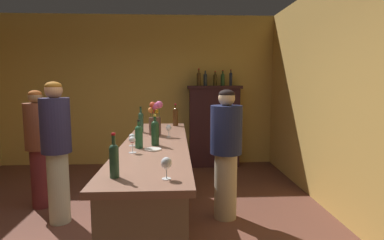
{
  "coord_description": "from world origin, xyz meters",
  "views": [
    {
      "loc": [
        0.77,
        -2.92,
        1.65
      ],
      "look_at": [
        0.94,
        0.33,
        1.26
      ],
      "focal_mm": 28.84,
      "sensor_mm": 36.0,
      "label": 1
    }
  ],
  "objects_px": {
    "wine_bottle_merlot": "(175,116)",
    "flower_arrangement": "(155,119)",
    "wine_bottle_malbec": "(141,121)",
    "wine_bottle_pinot": "(155,132)",
    "wine_glass_front": "(132,141)",
    "wine_glass_rear": "(132,137)",
    "display_bottle_midright": "(223,79)",
    "patron_by_cabinet": "(38,144)",
    "wine_bottle_chardonnay": "(114,159)",
    "display_bottle_midleft": "(205,79)",
    "display_cabinet": "(214,124)",
    "patron_in_navy": "(57,146)",
    "display_bottle_left": "(199,78)",
    "bartender": "(226,149)",
    "wine_bottle_syrah": "(139,135)",
    "wine_glass_mid": "(166,164)",
    "display_bottle_center": "(215,79)",
    "display_bottle_right": "(231,78)",
    "bar_counter": "(156,187)",
    "wine_glass_spare": "(169,128)",
    "cheese_plate": "(153,149)"
  },
  "relations": [
    {
      "from": "display_cabinet",
      "to": "display_bottle_midleft",
      "type": "xyz_separation_m",
      "value": [
        -0.18,
        0.0,
        0.89
      ]
    },
    {
      "from": "display_bottle_center",
      "to": "display_bottle_midright",
      "type": "height_order",
      "value": "display_bottle_midright"
    },
    {
      "from": "patron_by_cabinet",
      "to": "patron_in_navy",
      "type": "relative_size",
      "value": 0.93
    },
    {
      "from": "wine_glass_spare",
      "to": "bartender",
      "type": "relative_size",
      "value": 0.09
    },
    {
      "from": "display_cabinet",
      "to": "cheese_plate",
      "type": "distance_m",
      "value": 3.26
    },
    {
      "from": "display_cabinet",
      "to": "wine_glass_spare",
      "type": "distance_m",
      "value": 2.58
    },
    {
      "from": "flower_arrangement",
      "to": "display_bottle_center",
      "type": "height_order",
      "value": "display_bottle_center"
    },
    {
      "from": "display_bottle_left",
      "to": "bartender",
      "type": "bearing_deg",
      "value": -86.3
    },
    {
      "from": "wine_bottle_malbec",
      "to": "wine_bottle_pinot",
      "type": "bearing_deg",
      "value": -74.31
    },
    {
      "from": "wine_bottle_pinot",
      "to": "display_bottle_center",
      "type": "xyz_separation_m",
      "value": [
        0.97,
        2.9,
        0.56
      ]
    },
    {
      "from": "wine_glass_rear",
      "to": "patron_by_cabinet",
      "type": "distance_m",
      "value": 1.7
    },
    {
      "from": "flower_arrangement",
      "to": "patron_by_cabinet",
      "type": "xyz_separation_m",
      "value": [
        -1.55,
        0.33,
        -0.35
      ]
    },
    {
      "from": "display_cabinet",
      "to": "bar_counter",
      "type": "bearing_deg",
      "value": -109.58
    },
    {
      "from": "wine_glass_front",
      "to": "wine_glass_rear",
      "type": "relative_size",
      "value": 1.19
    },
    {
      "from": "wine_bottle_merlot",
      "to": "display_bottle_midleft",
      "type": "relative_size",
      "value": 1.07
    },
    {
      "from": "cheese_plate",
      "to": "flower_arrangement",
      "type": "bearing_deg",
      "value": 92.3
    },
    {
      "from": "display_cabinet",
      "to": "display_bottle_right",
      "type": "xyz_separation_m",
      "value": [
        0.32,
        0.0,
        0.9
      ]
    },
    {
      "from": "display_bottle_midleft",
      "to": "bar_counter",
      "type": "bearing_deg",
      "value": -106.19
    },
    {
      "from": "wine_bottle_pinot",
      "to": "display_bottle_midright",
      "type": "distance_m",
      "value": 3.16
    },
    {
      "from": "display_bottle_midleft",
      "to": "patron_by_cabinet",
      "type": "height_order",
      "value": "display_bottle_midleft"
    },
    {
      "from": "wine_bottle_chardonnay",
      "to": "wine_bottle_pinot",
      "type": "xyz_separation_m",
      "value": [
        0.2,
        1.06,
        0.01
      ]
    },
    {
      "from": "wine_glass_front",
      "to": "wine_glass_rear",
      "type": "xyz_separation_m",
      "value": [
        -0.05,
        0.31,
        -0.02
      ]
    },
    {
      "from": "wine_glass_rear",
      "to": "wine_bottle_malbec",
      "type": "bearing_deg",
      "value": 90.43
    },
    {
      "from": "wine_bottle_chardonnay",
      "to": "patron_in_navy",
      "type": "xyz_separation_m",
      "value": [
        -0.97,
        1.54,
        -0.23
      ]
    },
    {
      "from": "patron_by_cabinet",
      "to": "wine_bottle_malbec",
      "type": "bearing_deg",
      "value": 27.24
    },
    {
      "from": "wine_bottle_malbec",
      "to": "bartender",
      "type": "relative_size",
      "value": 0.21
    },
    {
      "from": "wine_glass_front",
      "to": "cheese_plate",
      "type": "relative_size",
      "value": 0.92
    },
    {
      "from": "wine_bottle_pinot",
      "to": "wine_glass_mid",
      "type": "relative_size",
      "value": 2.1
    },
    {
      "from": "wine_bottle_syrah",
      "to": "wine_bottle_chardonnay",
      "type": "bearing_deg",
      "value": -93.19
    },
    {
      "from": "display_cabinet",
      "to": "wine_glass_rear",
      "type": "xyz_separation_m",
      "value": [
        -1.19,
        -2.91,
        0.27
      ]
    },
    {
      "from": "wine_bottle_merlot",
      "to": "wine_bottle_chardonnay",
      "type": "xyz_separation_m",
      "value": [
        -0.41,
        -2.49,
        -0.02
      ]
    },
    {
      "from": "patron_in_navy",
      "to": "wine_glass_rear",
      "type": "bearing_deg",
      "value": -3.05
    },
    {
      "from": "patron_in_navy",
      "to": "display_cabinet",
      "type": "bearing_deg",
      "value": 73.46
    },
    {
      "from": "wine_glass_mid",
      "to": "wine_glass_rear",
      "type": "height_order",
      "value": "wine_glass_mid"
    },
    {
      "from": "bar_counter",
      "to": "display_bottle_center",
      "type": "bearing_deg",
      "value": 70.18
    },
    {
      "from": "flower_arrangement",
      "to": "display_bottle_midright",
      "type": "xyz_separation_m",
      "value": [
        1.16,
        2.26,
        0.52
      ]
    },
    {
      "from": "flower_arrangement",
      "to": "display_bottle_midleft",
      "type": "bearing_deg",
      "value": 69.98
    },
    {
      "from": "patron_by_cabinet",
      "to": "wine_bottle_chardonnay",
      "type": "bearing_deg",
      "value": -23.18
    },
    {
      "from": "wine_bottle_merlot",
      "to": "wine_bottle_malbec",
      "type": "bearing_deg",
      "value": -126.97
    },
    {
      "from": "display_cabinet",
      "to": "wine_bottle_malbec",
      "type": "height_order",
      "value": "display_cabinet"
    },
    {
      "from": "wine_bottle_chardonnay",
      "to": "display_bottle_midleft",
      "type": "height_order",
      "value": "display_bottle_midleft"
    },
    {
      "from": "wine_glass_mid",
      "to": "display_bottle_midright",
      "type": "bearing_deg",
      "value": 76.35
    },
    {
      "from": "wine_bottle_pinot",
      "to": "wine_bottle_syrah",
      "type": "bearing_deg",
      "value": -140.99
    },
    {
      "from": "wine_bottle_merlot",
      "to": "flower_arrangement",
      "type": "relative_size",
      "value": 0.79
    },
    {
      "from": "display_bottle_left",
      "to": "display_bottle_midleft",
      "type": "bearing_deg",
      "value": 0.0
    },
    {
      "from": "wine_bottle_pinot",
      "to": "bartender",
      "type": "bearing_deg",
      "value": 32.05
    },
    {
      "from": "display_bottle_midleft",
      "to": "display_bottle_midright",
      "type": "xyz_separation_m",
      "value": [
        0.34,
        0.0,
        -0.0
      ]
    },
    {
      "from": "flower_arrangement",
      "to": "wine_bottle_malbec",
      "type": "bearing_deg",
      "value": 132.64
    },
    {
      "from": "wine_glass_front",
      "to": "display_bottle_midleft",
      "type": "bearing_deg",
      "value": 73.3
    },
    {
      "from": "display_bottle_left",
      "to": "wine_glass_rear",
      "type": "bearing_deg",
      "value": -106.9
    }
  ]
}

